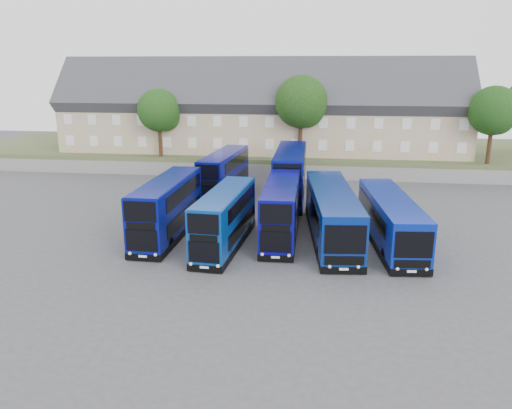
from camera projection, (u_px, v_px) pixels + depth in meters
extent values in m
plane|color=#46464B|center=(252.00, 257.00, 32.59)|extent=(120.00, 120.00, 0.00)
cube|color=slate|center=(281.00, 172.00, 55.33)|extent=(70.00, 0.40, 1.50)
cube|color=#4B5932|center=(287.00, 154.00, 64.82)|extent=(80.00, 20.00, 2.00)
cube|color=tan|center=(95.00, 124.00, 62.84)|extent=(6.00, 8.00, 6.00)
cube|color=#39393E|center=(93.00, 100.00, 62.04)|extent=(6.00, 10.40, 10.40)
cube|color=brown|center=(102.00, 68.00, 60.83)|extent=(0.60, 0.90, 1.40)
cube|color=tan|center=(141.00, 125.00, 62.11)|extent=(6.00, 8.00, 6.00)
cube|color=#39393E|center=(140.00, 100.00, 61.31)|extent=(6.00, 10.40, 10.40)
cube|color=brown|center=(150.00, 68.00, 60.10)|extent=(0.60, 0.90, 1.40)
cube|color=tan|center=(188.00, 126.00, 61.38)|extent=(6.00, 8.00, 6.00)
cube|color=#39393E|center=(187.00, 101.00, 60.58)|extent=(6.00, 10.40, 10.40)
cube|color=brown|center=(198.00, 68.00, 59.37)|extent=(0.60, 0.90, 1.40)
cube|color=tan|center=(236.00, 126.00, 60.65)|extent=(6.00, 8.00, 6.00)
cube|color=#39393E|center=(236.00, 101.00, 59.85)|extent=(6.00, 10.40, 10.40)
cube|color=brown|center=(248.00, 68.00, 58.64)|extent=(0.60, 0.90, 1.40)
cube|color=tan|center=(285.00, 127.00, 59.93)|extent=(6.00, 8.00, 6.00)
cube|color=#39393E|center=(286.00, 102.00, 59.12)|extent=(6.00, 10.40, 10.40)
cube|color=brown|center=(299.00, 68.00, 57.91)|extent=(0.60, 0.90, 1.40)
cube|color=tan|center=(336.00, 128.00, 59.20)|extent=(6.00, 8.00, 6.00)
cube|color=#39393E|center=(337.00, 102.00, 58.39)|extent=(6.00, 10.40, 10.40)
cube|color=brown|center=(351.00, 68.00, 57.18)|extent=(0.60, 0.90, 1.40)
cube|color=tan|center=(387.00, 129.00, 58.47)|extent=(6.00, 8.00, 6.00)
cube|color=#39393E|center=(389.00, 103.00, 57.66)|extent=(6.00, 10.40, 10.40)
cube|color=brown|center=(405.00, 68.00, 56.45)|extent=(0.60, 0.90, 1.40)
cube|color=tan|center=(440.00, 129.00, 57.74)|extent=(6.00, 8.00, 6.00)
cube|color=#39393E|center=(443.00, 103.00, 56.94)|extent=(6.00, 10.40, 10.40)
cube|color=brown|center=(460.00, 68.00, 55.72)|extent=(0.60, 0.90, 1.40)
cube|color=#060F77|center=(167.00, 206.00, 36.15)|extent=(2.60, 10.44, 3.80)
cube|color=black|center=(169.00, 232.00, 36.67)|extent=(2.64, 10.48, 0.45)
cube|color=black|center=(142.00, 241.00, 31.39)|extent=(2.06, 0.11, 1.42)
cube|color=black|center=(140.00, 212.00, 30.88)|extent=(2.06, 0.11, 1.32)
cylinder|color=black|center=(140.00, 242.00, 33.92)|extent=(0.32, 1.01, 1.00)
cube|color=#083893|center=(225.00, 217.00, 34.08)|extent=(2.93, 9.83, 3.53)
cube|color=black|center=(225.00, 242.00, 34.56)|extent=(2.97, 9.87, 0.45)
cube|color=black|center=(204.00, 252.00, 29.67)|extent=(1.90, 0.20, 1.32)
cube|color=black|center=(203.00, 224.00, 29.20)|extent=(1.90, 0.20, 1.23)
cylinder|color=black|center=(200.00, 252.00, 32.20)|extent=(0.37, 1.02, 1.00)
cube|color=#070780|center=(281.00, 208.00, 35.89)|extent=(2.39, 10.08, 3.67)
cube|color=black|center=(281.00, 233.00, 36.39)|extent=(2.43, 10.12, 0.45)
cube|color=black|center=(276.00, 242.00, 31.25)|extent=(1.99, 0.08, 1.37)
cube|color=black|center=(276.00, 214.00, 30.76)|extent=(1.99, 0.08, 1.28)
cylinder|color=black|center=(263.00, 243.00, 33.74)|extent=(0.31, 1.00, 1.00)
cube|color=#060A7A|center=(224.00, 173.00, 47.79)|extent=(3.28, 10.39, 3.74)
cube|color=black|center=(225.00, 192.00, 48.30)|extent=(3.32, 10.43, 0.45)
cube|color=black|center=(208.00, 193.00, 43.17)|extent=(2.02, 0.25, 1.39)
cube|color=black|center=(207.00, 172.00, 42.67)|extent=(2.02, 0.25, 1.30)
cylinder|color=black|center=(205.00, 197.00, 45.73)|extent=(0.39, 1.02, 1.00)
cube|color=#070B85|center=(290.00, 173.00, 46.40)|extent=(2.76, 11.56, 4.26)
cube|color=black|center=(290.00, 195.00, 46.98)|extent=(2.80, 11.60, 0.45)
cube|color=black|center=(287.00, 197.00, 41.08)|extent=(2.32, 0.09, 1.57)
cube|color=black|center=(287.00, 172.00, 40.52)|extent=(2.32, 0.09, 1.47)
cylinder|color=black|center=(275.00, 203.00, 43.64)|extent=(0.31, 1.00, 1.00)
cube|color=navy|center=(332.00, 212.00, 35.64)|extent=(4.02, 13.41, 3.28)
cube|color=black|center=(331.00, 234.00, 36.09)|extent=(4.07, 13.45, 0.45)
cube|color=black|center=(345.00, 240.00, 29.18)|extent=(2.45, 0.30, 1.76)
cylinder|color=black|center=(320.00, 254.00, 31.83)|extent=(0.40, 1.02, 1.00)
cube|color=#08219E|center=(390.00, 218.00, 34.78)|extent=(3.59, 12.21, 2.96)
cube|color=black|center=(389.00, 239.00, 35.19)|extent=(3.63, 12.26, 0.45)
cube|color=black|center=(414.00, 245.00, 28.90)|extent=(2.20, 0.26, 1.60)
cylinder|color=black|center=(385.00, 256.00, 31.50)|extent=(0.39, 1.02, 1.00)
cylinder|color=#382314|center=(160.00, 140.00, 57.15)|extent=(0.44, 0.44, 3.75)
sphere|color=#1B380F|center=(159.00, 110.00, 56.24)|extent=(4.80, 4.80, 4.80)
sphere|color=#1B380F|center=(165.00, 117.00, 56.75)|extent=(3.30, 3.30, 3.30)
cylinder|color=#382314|center=(300.00, 139.00, 55.58)|extent=(0.44, 0.44, 4.50)
sphere|color=black|center=(301.00, 102.00, 54.50)|extent=(5.76, 5.76, 5.76)
sphere|color=black|center=(307.00, 110.00, 55.05)|extent=(3.96, 3.96, 3.96)
cylinder|color=#382314|center=(489.00, 145.00, 52.74)|extent=(0.44, 0.44, 4.00)
sphere|color=#18330D|center=(494.00, 111.00, 51.78)|extent=(5.12, 5.12, 5.12)
sphere|color=#18330D|center=(497.00, 118.00, 52.30)|extent=(3.52, 3.52, 3.52)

